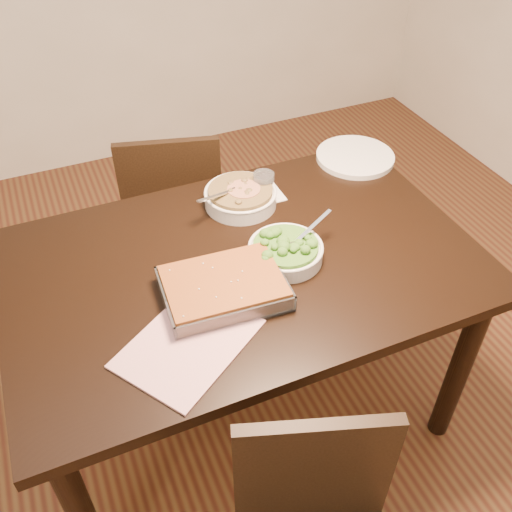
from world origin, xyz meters
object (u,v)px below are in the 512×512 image
wine_tumbler (264,184)px  chair_far (174,206)px  broccoli_bowl (286,251)px  table (243,284)px  stew_bowl (241,196)px  dinner_plate (355,157)px  baking_dish (224,288)px

wine_tumbler → chair_far: (-0.21, 0.44, -0.33)m
broccoli_bowl → table: bearing=161.3°
stew_bowl → dinner_plate: stew_bowl is taller
wine_tumbler → stew_bowl: bearing=-168.0°
stew_bowl → wine_tumbler: stew_bowl is taller
baking_dish → wine_tumbler: wine_tumbler is taller
stew_bowl → chair_far: stew_bowl is taller
stew_bowl → baking_dish: stew_bowl is taller
dinner_plate → chair_far: bearing=149.4°
table → stew_bowl: (0.10, 0.27, 0.13)m
stew_bowl → dinner_plate: size_ratio=0.88×
table → wine_tumbler: (0.19, 0.29, 0.14)m
wine_tumbler → baking_dish: bearing=-126.7°
dinner_plate → chair_far: (-0.62, 0.37, -0.30)m
stew_bowl → dinner_plate: bearing=10.7°
broccoli_bowl → baking_dish: 0.23m
table → baking_dish: bearing=-132.4°
broccoli_bowl → dinner_plate: size_ratio=0.86×
baking_dish → wine_tumbler: (0.30, 0.40, 0.02)m
baking_dish → wine_tumbler: bearing=57.2°
dinner_plate → baking_dish: bearing=-146.1°
baking_dish → chair_far: size_ratio=0.42×
table → broccoli_bowl: size_ratio=5.62×
table → dinner_plate: 0.71m
wine_tumbler → chair_far: size_ratio=0.10×
broccoli_bowl → baking_dish: (-0.22, -0.07, -0.00)m
stew_bowl → chair_far: bearing=104.6°
baking_dish → dinner_plate: 0.85m
broccoli_bowl → dinner_plate: (0.48, 0.40, -0.02)m
stew_bowl → broccoli_bowl: 0.31m
table → wine_tumbler: 0.37m
baking_dish → wine_tumbler: 0.50m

